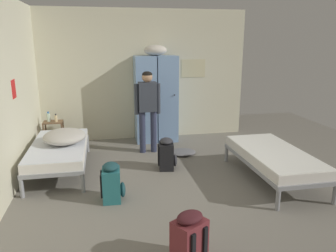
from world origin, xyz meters
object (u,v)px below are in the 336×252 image
object	(u,v)px
water_bottle	(48,117)
backpack_maroon	(189,239)
person_traveler	(148,104)
shelf_unit	(54,132)
lotion_bottle	(56,118)
clothes_pile_grey	(183,152)
backpack_black	(167,154)
locker_bank	(156,97)
bed_left_rear	(59,150)
bed_right	(274,157)
backpack_teal	(112,183)
bedding_heap	(65,136)

from	to	relation	value
water_bottle	backpack_maroon	bearing A→B (deg)	-65.22
person_traveler	backpack_maroon	size ratio (longest dim) A/B	2.90
shelf_unit	lotion_bottle	xyz separation A→B (m)	(0.07, -0.04, 0.30)
backpack_maroon	clothes_pile_grey	xyz separation A→B (m)	(0.72, 3.14, -0.22)
shelf_unit	backpack_black	distance (m)	2.56
locker_bank	bed_left_rear	world-z (taller)	locker_bank
clothes_pile_grey	lotion_bottle	bearing A→B (deg)	161.11
backpack_maroon	backpack_black	size ratio (longest dim) A/B	1.00
bed_right	backpack_maroon	distance (m)	2.49
lotion_bottle	clothes_pile_grey	size ratio (longest dim) A/B	0.32
person_traveler	bed_right	bearing A→B (deg)	-44.65
bed_left_rear	backpack_black	xyz separation A→B (m)	(1.80, -0.25, -0.12)
shelf_unit	bed_left_rear	bearing A→B (deg)	-78.99
bed_left_rear	clothes_pile_grey	xyz separation A→B (m)	(2.25, 0.41, -0.34)
bed_right	lotion_bottle	bearing A→B (deg)	147.15
bed_left_rear	backpack_teal	xyz separation A→B (m)	(0.83, -1.25, -0.12)
bed_right	backpack_black	size ratio (longest dim) A/B	3.45
bed_right	backpack_maroon	bearing A→B (deg)	-137.32
bedding_heap	backpack_black	distance (m)	1.75
bed_right	backpack_teal	size ratio (longest dim) A/B	3.45
backpack_teal	backpack_black	xyz separation A→B (m)	(0.97, 1.00, 0.00)
backpack_maroon	clothes_pile_grey	world-z (taller)	backpack_maroon
bed_right	water_bottle	xyz separation A→B (m)	(-3.69, 2.35, 0.28)
locker_bank	shelf_unit	bearing A→B (deg)	-175.85
water_bottle	clothes_pile_grey	bearing A→B (deg)	-19.06
lotion_bottle	locker_bank	bearing A→B (deg)	5.39
bed_right	water_bottle	world-z (taller)	water_bottle
shelf_unit	backpack_maroon	xyz separation A→B (m)	(1.78, -4.01, -0.09)
person_traveler	clothes_pile_grey	bearing A→B (deg)	-23.32
shelf_unit	water_bottle	bearing A→B (deg)	165.96
shelf_unit	clothes_pile_grey	world-z (taller)	shelf_unit
backpack_teal	backpack_black	bearing A→B (deg)	45.84
person_traveler	backpack_teal	xyz separation A→B (m)	(-0.77, -1.94, -0.70)
backpack_maroon	lotion_bottle	bearing A→B (deg)	113.31
bed_right	water_bottle	size ratio (longest dim) A/B	9.38
shelf_unit	backpack_maroon	distance (m)	4.39
clothes_pile_grey	bedding_heap	bearing A→B (deg)	-169.78
water_bottle	backpack_teal	bearing A→B (deg)	-65.47
person_traveler	water_bottle	distance (m)	2.05
water_bottle	clothes_pile_grey	world-z (taller)	water_bottle
person_traveler	water_bottle	bearing A→B (deg)	162.39
locker_bank	water_bottle	size ratio (longest dim) A/B	10.21
bed_right	lotion_bottle	distance (m)	4.22
water_bottle	shelf_unit	bearing A→B (deg)	-14.04
shelf_unit	backpack_teal	bearing A→B (deg)	-66.81
shelf_unit	bed_right	distance (m)	4.29
backpack_teal	bedding_heap	bearing A→B (deg)	119.82
locker_bank	clothes_pile_grey	xyz separation A→B (m)	(0.35, -1.03, -0.93)
person_traveler	backpack_black	xyz separation A→B (m)	(0.19, -0.94, -0.70)
locker_bank	lotion_bottle	xyz separation A→B (m)	(-2.07, -0.20, -0.33)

